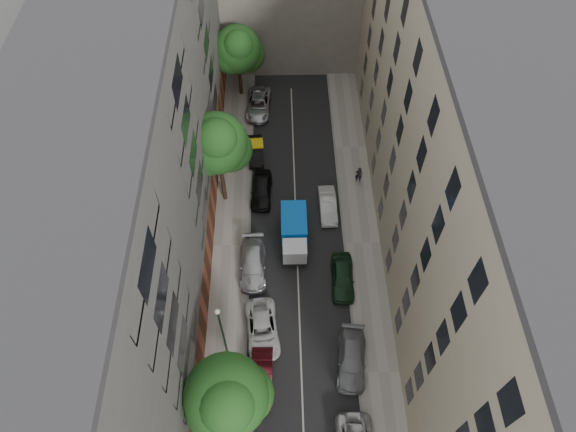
{
  "coord_description": "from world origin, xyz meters",
  "views": [
    {
      "loc": [
        -1.21,
        -23.27,
        36.31
      ],
      "look_at": [
        -0.77,
        -1.33,
        6.0
      ],
      "focal_mm": 32.0,
      "sensor_mm": 36.0,
      "label": 1
    }
  ],
  "objects_px": {
    "car_left_4": "(261,190)",
    "pedestrian": "(359,174)",
    "car_right_1": "(352,359)",
    "lamp_post": "(222,329)",
    "car_left_6": "(258,104)",
    "car_left_3": "(253,264)",
    "car_right_2": "(343,277)",
    "tarp_truck": "(294,232)",
    "car_left_1": "(262,378)",
    "car_left_5": "(256,151)",
    "tree_near": "(228,398)",
    "car_left_2": "(262,329)",
    "car_right_3": "(328,205)",
    "tree_far": "(238,51)",
    "tree_mid": "(218,146)"
  },
  "relations": [
    {
      "from": "car_left_4",
      "to": "pedestrian",
      "type": "xyz_separation_m",
      "value": [
        8.78,
        1.36,
        0.29
      ]
    },
    {
      "from": "car_left_1",
      "to": "tree_far",
      "type": "relative_size",
      "value": 0.54
    },
    {
      "from": "car_left_1",
      "to": "car_left_5",
      "type": "bearing_deg",
      "value": 93.28
    },
    {
      "from": "car_left_1",
      "to": "tree_far",
      "type": "height_order",
      "value": "tree_far"
    },
    {
      "from": "car_left_5",
      "to": "pedestrian",
      "type": "bearing_deg",
      "value": -24.01
    },
    {
      "from": "car_left_3",
      "to": "car_left_5",
      "type": "bearing_deg",
      "value": 89.38
    },
    {
      "from": "car_left_5",
      "to": "tree_far",
      "type": "distance_m",
      "value": 10.06
    },
    {
      "from": "tarp_truck",
      "to": "car_right_3",
      "type": "distance_m",
      "value": 4.45
    },
    {
      "from": "tree_near",
      "to": "car_left_2",
      "type": "bearing_deg",
      "value": 75.47
    },
    {
      "from": "lamp_post",
      "to": "tree_mid",
      "type": "bearing_deg",
      "value": 93.3
    },
    {
      "from": "car_left_4",
      "to": "car_left_6",
      "type": "xyz_separation_m",
      "value": [
        -0.42,
        11.2,
        -0.04
      ]
    },
    {
      "from": "car_left_6",
      "to": "pedestrian",
      "type": "bearing_deg",
      "value": -43.06
    },
    {
      "from": "car_left_4",
      "to": "car_left_6",
      "type": "bearing_deg",
      "value": 95.27
    },
    {
      "from": "car_left_1",
      "to": "car_left_5",
      "type": "relative_size",
      "value": 1.1
    },
    {
      "from": "car_right_3",
      "to": "tree_near",
      "type": "height_order",
      "value": "tree_near"
    },
    {
      "from": "car_left_6",
      "to": "tree_near",
      "type": "bearing_deg",
      "value": -88.17
    },
    {
      "from": "tree_mid",
      "to": "car_right_3",
      "type": "bearing_deg",
      "value": -8.22
    },
    {
      "from": "car_left_2",
      "to": "tree_far",
      "type": "xyz_separation_m",
      "value": [
        -2.36,
        26.72,
        4.73
      ]
    },
    {
      "from": "car_left_3",
      "to": "pedestrian",
      "type": "xyz_separation_m",
      "value": [
        9.39,
        8.96,
        0.3
      ]
    },
    {
      "from": "tree_far",
      "to": "car_right_3",
      "type": "bearing_deg",
      "value": -62.54
    },
    {
      "from": "car_left_1",
      "to": "tree_mid",
      "type": "bearing_deg",
      "value": 102.75
    },
    {
      "from": "tarp_truck",
      "to": "car_right_3",
      "type": "bearing_deg",
      "value": 46.65
    },
    {
      "from": "car_left_4",
      "to": "pedestrian",
      "type": "height_order",
      "value": "pedestrian"
    },
    {
      "from": "car_right_2",
      "to": "car_right_3",
      "type": "xyz_separation_m",
      "value": [
        -0.7,
        7.18,
        -0.08
      ]
    },
    {
      "from": "tarp_truck",
      "to": "car_left_6",
      "type": "xyz_separation_m",
      "value": [
        -3.19,
        16.2,
        -0.61
      ]
    },
    {
      "from": "car_left_4",
      "to": "lamp_post",
      "type": "distance_m",
      "value": 15.42
    },
    {
      "from": "car_left_5",
      "to": "car_right_2",
      "type": "relative_size",
      "value": 0.88
    },
    {
      "from": "car_left_1",
      "to": "car_right_3",
      "type": "xyz_separation_m",
      "value": [
        5.6,
        15.0,
        -0.03
      ]
    },
    {
      "from": "car_left_4",
      "to": "pedestrian",
      "type": "relative_size",
      "value": 2.49
    },
    {
      "from": "car_left_5",
      "to": "car_left_1",
      "type": "bearing_deg",
      "value": -91.75
    },
    {
      "from": "car_right_1",
      "to": "car_right_2",
      "type": "height_order",
      "value": "car_right_2"
    },
    {
      "from": "tarp_truck",
      "to": "car_left_2",
      "type": "distance_m",
      "value": 8.62
    },
    {
      "from": "car_left_2",
      "to": "car_right_1",
      "type": "relative_size",
      "value": 1.02
    },
    {
      "from": "car_left_1",
      "to": "car_right_3",
      "type": "height_order",
      "value": "car_left_1"
    },
    {
      "from": "car_left_5",
      "to": "tree_near",
      "type": "distance_m",
      "value": 25.2
    },
    {
      "from": "tarp_truck",
      "to": "lamp_post",
      "type": "relative_size",
      "value": 0.72
    },
    {
      "from": "car_left_2",
      "to": "car_left_6",
      "type": "bearing_deg",
      "value": 85.04
    },
    {
      "from": "tarp_truck",
      "to": "tree_mid",
      "type": "xyz_separation_m",
      "value": [
        -5.91,
        4.49,
        5.64
      ]
    },
    {
      "from": "car_left_5",
      "to": "pedestrian",
      "type": "xyz_separation_m",
      "value": [
        9.39,
        -3.44,
        0.4
      ]
    },
    {
      "from": "tree_mid",
      "to": "tree_far",
      "type": "distance_m",
      "value": 14.15
    },
    {
      "from": "lamp_post",
      "to": "pedestrian",
      "type": "relative_size",
      "value": 4.02
    },
    {
      "from": "tarp_truck",
      "to": "car_left_3",
      "type": "xyz_separation_m",
      "value": [
        -3.37,
        -2.6,
        -0.58
      ]
    },
    {
      "from": "tarp_truck",
      "to": "car_left_2",
      "type": "xyz_separation_m",
      "value": [
        -2.57,
        -8.2,
        -0.63
      ]
    },
    {
      "from": "car_right_2",
      "to": "car_left_3",
      "type": "bearing_deg",
      "value": 170.98
    },
    {
      "from": "car_right_1",
      "to": "pedestrian",
      "type": "relative_size",
      "value": 2.74
    },
    {
      "from": "car_left_5",
      "to": "tarp_truck",
      "type": "bearing_deg",
      "value": -74.89
    },
    {
      "from": "car_right_1",
      "to": "pedestrian",
      "type": "bearing_deg",
      "value": 89.43
    },
    {
      "from": "tree_mid",
      "to": "tarp_truck",
      "type": "bearing_deg",
      "value": -37.21
    },
    {
      "from": "car_left_3",
      "to": "car_right_2",
      "type": "distance_m",
      "value": 7.24
    },
    {
      "from": "car_right_3",
      "to": "tree_far",
      "type": "relative_size",
      "value": 0.52
    }
  ]
}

